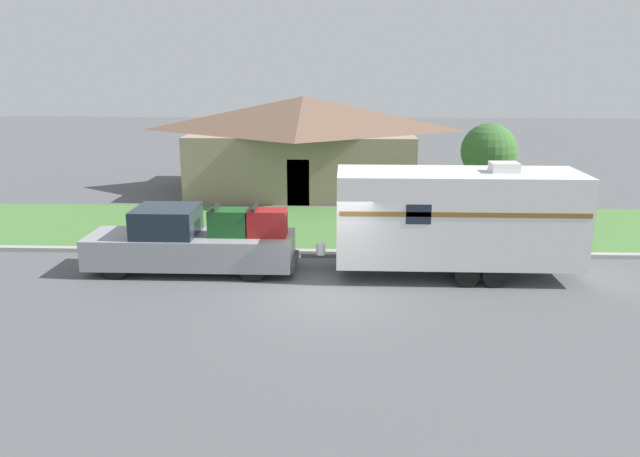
{
  "coord_description": "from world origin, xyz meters",
  "views": [
    {
      "loc": [
        0.48,
        -16.28,
        6.17
      ],
      "look_at": [
        -0.27,
        1.83,
        1.4
      ],
      "focal_mm": 35.0,
      "sensor_mm": 36.0,
      "label": 1
    }
  ],
  "objects": [
    {
      "name": "tree_in_yard",
      "position": [
        5.85,
        7.35,
        3.0
      ],
      "size": [
        2.09,
        2.09,
        4.07
      ],
      "color": "brown",
      "rests_on": "ground_plane"
    },
    {
      "name": "curb_strip",
      "position": [
        0.0,
        3.75,
        0.07
      ],
      "size": [
        80.0,
        0.3,
        0.14
      ],
      "color": "#999993",
      "rests_on": "ground_plane"
    },
    {
      "name": "pickup_truck",
      "position": [
        -4.18,
        1.83,
        0.92
      ],
      "size": [
        6.36,
        1.94,
        2.08
      ],
      "color": "black",
      "rests_on": "ground_plane"
    },
    {
      "name": "house_across_street",
      "position": [
        -1.65,
        14.75,
        2.43
      ],
      "size": [
        11.41,
        7.78,
        4.69
      ],
      "color": "gray",
      "rests_on": "ground_plane"
    },
    {
      "name": "travel_trailer",
      "position": [
        3.8,
        1.83,
        1.81
      ],
      "size": [
        8.2,
        2.43,
        3.44
      ],
      "color": "black",
      "rests_on": "ground_plane"
    },
    {
      "name": "lawn_strip",
      "position": [
        0.0,
        7.4,
        0.01
      ],
      "size": [
        80.0,
        7.0,
        0.03
      ],
      "color": "#477538",
      "rests_on": "ground_plane"
    },
    {
      "name": "ground_plane",
      "position": [
        0.0,
        0.0,
        0.0
      ],
      "size": [
        120.0,
        120.0,
        0.0
      ],
      "primitive_type": "plane",
      "color": "#515456"
    },
    {
      "name": "mailbox",
      "position": [
        5.9,
        4.59,
        0.97
      ],
      "size": [
        0.48,
        0.2,
        1.26
      ],
      "color": "brown",
      "rests_on": "ground_plane"
    }
  ]
}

